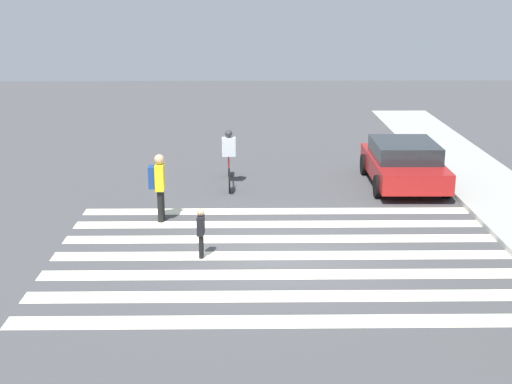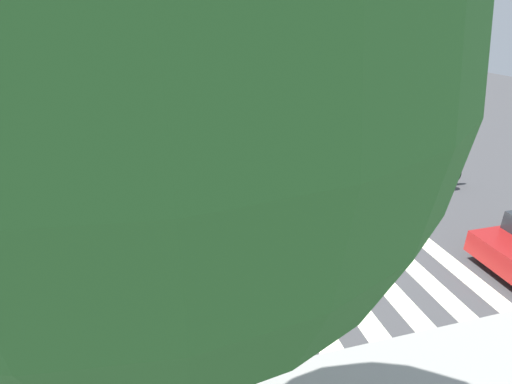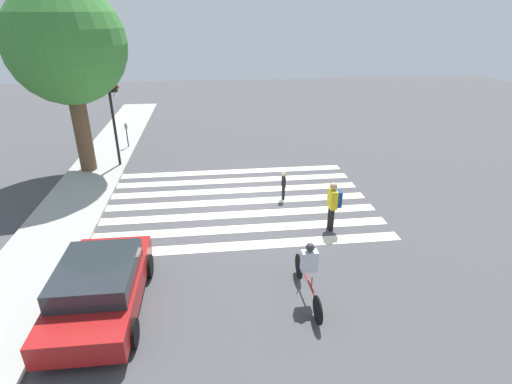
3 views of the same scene
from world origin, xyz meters
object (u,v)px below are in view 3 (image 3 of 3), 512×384
pedestrian_adult_blue_shirt (333,202)px  cyclist_far_lane (309,270)px  pedestrian_child_with_backpack (284,184)px  car_parked_far_curb (99,286)px  street_tree (67,46)px  traffic_light (113,99)px  parking_meter (126,130)px

pedestrian_adult_blue_shirt → cyclist_far_lane: (-3.41, 1.66, -0.13)m
pedestrian_child_with_backpack → car_parked_far_curb: size_ratio=0.27×
street_tree → cyclist_far_lane: (-9.84, -7.87, -4.60)m
traffic_light → street_tree: size_ratio=0.57×
traffic_light → pedestrian_child_with_backpack: 8.56m
street_tree → parking_meter: bearing=-21.1°
parking_meter → pedestrian_adult_blue_shirt: pedestrian_adult_blue_shirt is taller
car_parked_far_curb → cyclist_far_lane: bearing=-91.5°
cyclist_far_lane → pedestrian_adult_blue_shirt: bearing=-28.0°
parking_meter → car_parked_far_curb: 12.92m
traffic_light → cyclist_far_lane: 12.38m
traffic_light → parking_meter: bearing=4.0°
car_parked_far_curb → pedestrian_child_with_backpack: bearing=-43.6°
traffic_light → cyclist_far_lane: (-10.31, -6.45, -2.33)m
street_tree → pedestrian_adult_blue_shirt: size_ratio=4.65×
car_parked_far_curb → parking_meter: bearing=7.3°
parking_meter → cyclist_far_lane: cyclist_far_lane is taller
traffic_light → car_parked_far_curb: size_ratio=1.10×
street_tree → pedestrian_adult_blue_shirt: street_tree is taller
pedestrian_adult_blue_shirt → pedestrian_child_with_backpack: bearing=24.2°
parking_meter → pedestrian_child_with_backpack: size_ratio=1.29×
traffic_light → street_tree: 2.72m
street_tree → pedestrian_adult_blue_shirt: bearing=-124.0°
car_parked_far_curb → traffic_light: bearing=8.0°
cyclist_far_lane → car_parked_far_curb: cyclist_far_lane is taller
traffic_light → parking_meter: size_ratio=3.19×
parking_meter → pedestrian_adult_blue_shirt: (-9.60, -8.30, -0.07)m
traffic_light → street_tree: (-0.47, 1.42, 2.28)m
parking_meter → street_tree: street_tree is taller
street_tree → traffic_light: bearing=-71.8°
street_tree → pedestrian_child_with_backpack: 10.39m
pedestrian_adult_blue_shirt → cyclist_far_lane: size_ratio=0.69×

